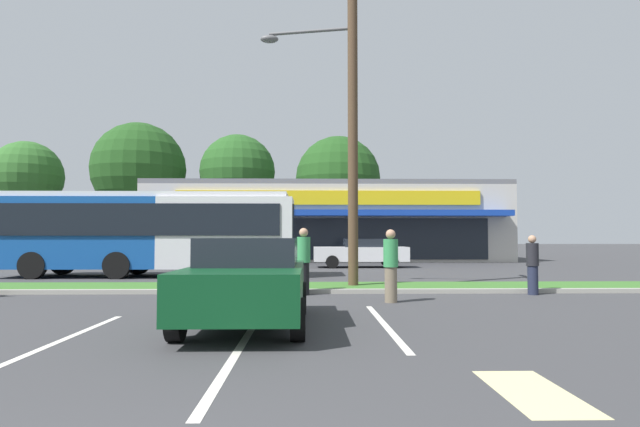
{
  "coord_description": "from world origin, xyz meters",
  "views": [
    {
      "loc": [
        1.44,
        -1.51,
        1.52
      ],
      "look_at": [
        1.86,
        18.1,
        2.43
      ],
      "focal_mm": 29.35,
      "sensor_mm": 36.0,
      "label": 1
    }
  ],
  "objects": [
    {
      "name": "curb_lip",
      "position": [
        0.0,
        12.78,
        0.06
      ],
      "size": [
        56.0,
        0.24,
        0.12
      ],
      "primitive_type": "cube",
      "color": "#99968C",
      "rests_on": "ground_plane"
    },
    {
      "name": "parking_stripe_1",
      "position": [
        -2.22,
        6.31,
        0.0
      ],
      "size": [
        0.12,
        4.8,
        0.01
      ],
      "primitive_type": "cube",
      "color": "silver",
      "rests_on": "ground_plane"
    },
    {
      "name": "tree_mid_left",
      "position": [
        -5.06,
        45.97,
        7.47
      ],
      "size": [
        6.82,
        6.82,
        10.9
      ],
      "color": "#473323",
      "rests_on": "ground_plane"
    },
    {
      "name": "utility_pole",
      "position": [
        2.63,
        13.98,
        5.8
      ],
      "size": [
        3.14,
        2.38,
        10.89
      ],
      "color": "#4C3826",
      "rests_on": "ground_plane"
    },
    {
      "name": "car_1",
      "position": [
        4.12,
        25.15,
        0.76
      ],
      "size": [
        4.76,
        1.86,
        1.45
      ],
      "rotation": [
        0.0,
        0.0,
        3.14
      ],
      "color": "silver",
      "rests_on": "ground_plane"
    },
    {
      "name": "tree_far_left",
      "position": [
        -23.49,
        44.93,
        6.91
      ],
      "size": [
        6.19,
        6.19,
        10.02
      ],
      "color": "#473323",
      "rests_on": "ground_plane"
    },
    {
      "name": "pedestrian_near_bench",
      "position": [
        3.37,
        10.78,
        0.86
      ],
      "size": [
        0.35,
        0.35,
        1.71
      ],
      "rotation": [
        0.0,
        0.0,
        2.0
      ],
      "color": "#726651",
      "rests_on": "ground_plane"
    },
    {
      "name": "city_bus",
      "position": [
        -4.77,
        19.09,
        1.76
      ],
      "size": [
        11.27,
        2.69,
        3.25
      ],
      "rotation": [
        0.0,
        0.0,
        -0.0
      ],
      "color": "#144793",
      "rests_on": "ground_plane"
    },
    {
      "name": "parking_stripe_2",
      "position": [
        0.49,
        5.26,
        0.0
      ],
      "size": [
        0.12,
        4.8,
        0.01
      ],
      "primitive_type": "cube",
      "color": "silver",
      "rests_on": "ground_plane"
    },
    {
      "name": "car_0",
      "position": [
        0.39,
        7.64,
        0.78
      ],
      "size": [
        2.01,
        4.35,
        1.51
      ],
      "rotation": [
        0.0,
        0.0,
        -1.57
      ],
      "color": "#0C3F1E",
      "rests_on": "ground_plane"
    },
    {
      "name": "pedestrian_by_pole",
      "position": [
        7.42,
        12.35,
        0.8
      ],
      "size": [
        0.32,
        0.32,
        1.58
      ],
      "rotation": [
        0.0,
        0.0,
        3.88
      ],
      "color": "#1E2338",
      "rests_on": "ground_plane"
    },
    {
      "name": "parking_stripe_3",
      "position": [
        2.77,
        7.68,
        0.0
      ],
      "size": [
        0.12,
        4.8,
        0.01
      ],
      "primitive_type": "cube",
      "color": "silver",
      "rests_on": "ground_plane"
    },
    {
      "name": "lot_arrow",
      "position": [
        3.65,
        3.67,
        0.0
      ],
      "size": [
        0.7,
        1.6,
        0.01
      ],
      "primitive_type": "cube",
      "color": "beige",
      "rests_on": "ground_plane"
    },
    {
      "name": "pedestrian_mid",
      "position": [
        1.3,
        12.4,
        0.89
      ],
      "size": [
        0.36,
        0.36,
        1.78
      ],
      "rotation": [
        0.0,
        0.0,
        3.65
      ],
      "color": "black",
      "rests_on": "ground_plane"
    },
    {
      "name": "tree_mid",
      "position": [
        4.09,
        45.6,
        6.86
      ],
      "size": [
        7.67,
        7.67,
        10.7
      ],
      "color": "#473323",
      "rests_on": "ground_plane"
    },
    {
      "name": "tree_left",
      "position": [
        -13.46,
        44.32,
        7.5
      ],
      "size": [
        8.11,
        8.11,
        11.57
      ],
      "color": "#473323",
      "rests_on": "ground_plane"
    },
    {
      "name": "storefront_building",
      "position": [
        2.64,
        35.43,
        2.55
      ],
      "size": [
        23.09,
        12.21,
        5.1
      ],
      "color": "#BCB7AD",
      "rests_on": "ground_plane"
    },
    {
      "name": "grass_median",
      "position": [
        0.0,
        14.0,
        0.06
      ],
      "size": [
        56.0,
        2.2,
        0.12
      ],
      "primitive_type": "cube",
      "color": "#386B28",
      "rests_on": "ground_plane"
    }
  ]
}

